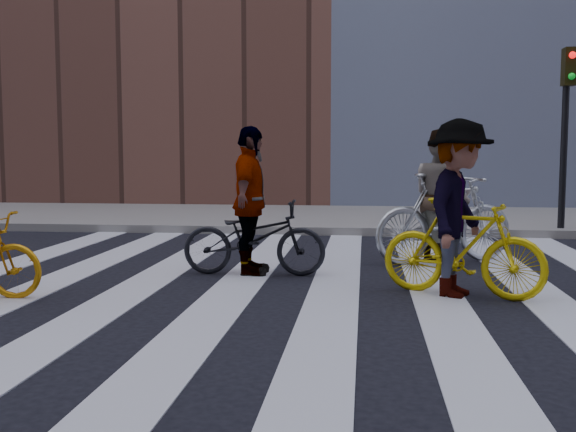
% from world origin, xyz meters
% --- Properties ---
extents(ground, '(100.00, 100.00, 0.00)m').
position_xyz_m(ground, '(0.00, 0.00, 0.00)').
color(ground, black).
rests_on(ground, ground).
extents(sidewalk_far, '(100.00, 5.00, 0.15)m').
position_xyz_m(sidewalk_far, '(0.00, 7.50, 0.07)').
color(sidewalk_far, slate).
rests_on(sidewalk_far, ground).
extents(zebra_crosswalk, '(8.25, 10.00, 0.01)m').
position_xyz_m(zebra_crosswalk, '(0.00, 0.00, 0.01)').
color(zebra_crosswalk, silver).
rests_on(zebra_crosswalk, ground).
extents(traffic_signal, '(0.22, 0.42, 3.33)m').
position_xyz_m(traffic_signal, '(4.40, 5.32, 2.28)').
color(traffic_signal, black).
rests_on(traffic_signal, ground).
extents(bike_silver_mid, '(2.12, 1.37, 1.24)m').
position_xyz_m(bike_silver_mid, '(1.96, 2.16, 0.62)').
color(bike_silver_mid, '#AEB2B8').
rests_on(bike_silver_mid, ground).
extents(bike_yellow_right, '(1.79, 1.12, 1.04)m').
position_xyz_m(bike_yellow_right, '(1.90, 0.02, 0.52)').
color(bike_yellow_right, '#D6B80B').
rests_on(bike_yellow_right, ground).
extents(bike_dark_rear, '(1.78, 0.63, 0.93)m').
position_xyz_m(bike_dark_rear, '(-0.48, 1.01, 0.47)').
color(bike_dark_rear, black).
rests_on(bike_dark_rear, ground).
extents(rider_mid, '(1.00, 1.10, 1.84)m').
position_xyz_m(rider_mid, '(1.91, 2.16, 0.92)').
color(rider_mid, slate).
rests_on(rider_mid, ground).
extents(rider_right, '(1.10, 1.38, 1.87)m').
position_xyz_m(rider_right, '(1.85, 0.02, 0.93)').
color(rider_right, slate).
rests_on(rider_right, ground).
extents(rider_rear, '(0.46, 1.08, 1.84)m').
position_xyz_m(rider_rear, '(-0.53, 1.01, 0.92)').
color(rider_rear, slate).
rests_on(rider_rear, ground).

